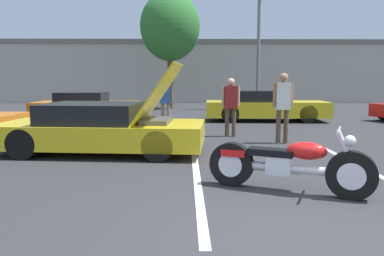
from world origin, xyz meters
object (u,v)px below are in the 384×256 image
(parked_car_mid_right_row, at_px, (265,106))
(spectator_near_motorcycle, at_px, (165,98))
(motorcycle, at_px, (288,165))
(spectator_midground, at_px, (231,102))
(tree_background, at_px, (170,27))
(light_pole, at_px, (260,28))
(parked_car_mid_left_row, at_px, (86,106))
(spectator_by_show_car, at_px, (283,101))
(show_car_hood_open, at_px, (102,128))

(parked_car_mid_right_row, xyz_separation_m, spectator_near_motorcycle, (-3.86, -1.69, 0.41))
(motorcycle, bearing_deg, parked_car_mid_right_row, 104.44)
(spectator_near_motorcycle, height_order, spectator_midground, spectator_midground)
(spectator_near_motorcycle, bearing_deg, tree_background, 91.03)
(light_pole, relative_size, tree_background, 1.25)
(spectator_near_motorcycle, bearing_deg, parked_car_mid_left_row, 144.07)
(parked_car_mid_left_row, relative_size, spectator_near_motorcycle, 2.55)
(light_pole, relative_size, parked_car_mid_left_row, 1.87)
(parked_car_mid_right_row, relative_size, spectator_by_show_car, 2.66)
(light_pole, relative_size, spectator_near_motorcycle, 4.75)
(show_car_hood_open, bearing_deg, spectator_near_motorcycle, 81.42)
(light_pole, xyz_separation_m, spectator_midground, (-2.68, -9.58, -3.36))
(show_car_hood_open, height_order, spectator_near_motorcycle, show_car_hood_open)
(show_car_hood_open, height_order, spectator_by_show_car, show_car_hood_open)
(tree_background, bearing_deg, light_pole, -8.47)
(motorcycle, distance_m, parked_car_mid_right_row, 9.56)
(light_pole, xyz_separation_m, parked_car_mid_left_row, (-8.12, -4.73, -3.83))
(tree_background, height_order, spectator_midground, tree_background)
(light_pole, bearing_deg, show_car_hood_open, -116.16)
(spectator_by_show_car, bearing_deg, parked_car_mid_right_row, 82.81)
(spectator_by_show_car, xyz_separation_m, spectator_midground, (-1.20, 1.17, -0.08))
(tree_background, xyz_separation_m, motorcycle, (2.34, -15.67, -4.08))
(tree_background, height_order, spectator_by_show_car, tree_background)
(spectator_midground, bearing_deg, parked_car_mid_left_row, 138.30)
(tree_background, relative_size, parked_car_mid_right_row, 1.33)
(tree_background, bearing_deg, spectator_near_motorcycle, -88.97)
(motorcycle, xyz_separation_m, parked_car_mid_left_row, (-5.64, 10.22, 0.13))
(parked_car_mid_left_row, distance_m, spectator_near_motorcycle, 4.28)
(motorcycle, bearing_deg, spectator_by_show_car, 101.05)
(parked_car_mid_left_row, distance_m, spectator_midground, 7.30)
(spectator_near_motorcycle, relative_size, spectator_by_show_car, 0.93)
(motorcycle, bearing_deg, tree_background, 122.92)
(motorcycle, height_order, spectator_by_show_car, spectator_by_show_car)
(motorcycle, relative_size, parked_car_mid_left_row, 0.53)
(tree_background, xyz_separation_m, parked_car_mid_right_row, (4.00, -6.26, -3.91))
(light_pole, bearing_deg, motorcycle, -99.41)
(parked_car_mid_right_row, relative_size, spectator_near_motorcycle, 2.87)
(show_car_hood_open, bearing_deg, light_pole, 69.34)
(parked_car_mid_right_row, relative_size, parked_car_mid_left_row, 1.13)
(tree_background, distance_m, spectator_midground, 11.08)
(tree_background, distance_m, parked_car_mid_left_row, 7.50)
(light_pole, xyz_separation_m, tree_background, (-4.82, 0.72, 0.13))
(motorcycle, height_order, spectator_near_motorcycle, spectator_near_motorcycle)
(spectator_by_show_car, bearing_deg, spectator_near_motorcycle, 132.22)
(parked_car_mid_right_row, distance_m, parked_car_mid_left_row, 7.35)
(spectator_by_show_car, bearing_deg, parked_car_mid_left_row, 137.81)
(tree_background, distance_m, motorcycle, 16.37)
(light_pole, bearing_deg, parked_car_mid_left_row, -149.78)
(parked_car_mid_right_row, bearing_deg, light_pole, 84.92)
(motorcycle, relative_size, parked_car_mid_right_row, 0.47)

